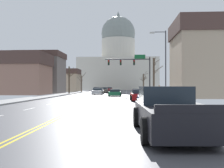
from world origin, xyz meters
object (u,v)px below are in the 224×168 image
(sedan_near_01, at_px, (138,94))
(pedestrian_00, at_px, (159,91))
(sedan_near_04, at_px, (153,104))
(bicycle_parked, at_px, (162,95))
(sedan_near_00, at_px, (115,93))
(pickup_truck_near_05, at_px, (168,113))
(sedan_oncoming_02, at_px, (97,90))
(signal_gantry, at_px, (134,66))
(sedan_near_02, at_px, (140,95))
(sedan_oncoming_01, at_px, (104,90))
(street_lamp_right, at_px, (164,59))
(sedan_oncoming_03, at_px, (109,89))
(sedan_near_03, at_px, (148,98))
(sedan_oncoming_00, at_px, (98,91))

(sedan_near_01, relative_size, pedestrian_00, 2.87)
(sedan_near_04, xyz_separation_m, bicycle_parked, (3.22, 19.85, -0.08))
(sedan_near_01, bearing_deg, sedan_near_00, 118.23)
(pickup_truck_near_05, xyz_separation_m, sedan_oncoming_02, (-10.02, 66.69, -0.13))
(signal_gantry, xyz_separation_m, sedan_near_02, (0.21, -16.65, -4.58))
(sedan_near_02, relative_size, sedan_oncoming_01, 0.99)
(signal_gantry, relative_size, pedestrian_00, 4.84)
(sedan_oncoming_02, relative_size, bicycle_parked, 2.39)
(street_lamp_right, xyz_separation_m, bicycle_parked, (0.40, 4.44, -4.39))
(sedan_near_00, distance_m, sedan_oncoming_03, 43.12)
(sedan_oncoming_01, xyz_separation_m, sedan_oncoming_02, (-3.07, 12.28, -0.01))
(street_lamp_right, relative_size, sedan_near_01, 1.73)
(sedan_oncoming_02, xyz_separation_m, bicycle_parked, (13.40, -39.90, -0.12))
(bicycle_parked, bearing_deg, sedan_near_03, -103.17)
(sedan_near_00, bearing_deg, sedan_oncoming_02, 101.50)
(sedan_near_04, height_order, sedan_oncoming_01, sedan_oncoming_01)
(sedan_near_00, xyz_separation_m, sedan_oncoming_02, (-6.69, 32.87, 0.06))
(sedan_near_00, xyz_separation_m, sedan_near_04, (3.49, -26.88, 0.02))
(sedan_near_00, height_order, sedan_near_04, sedan_near_04)
(pickup_truck_near_05, bearing_deg, sedan_oncoming_00, 99.50)
(street_lamp_right, relative_size, sedan_oncoming_00, 1.83)
(sedan_near_03, xyz_separation_m, sedan_oncoming_00, (-7.33, 27.27, -0.01))
(signal_gantry, height_order, sedan_oncoming_03, signal_gantry)
(sedan_near_00, xyz_separation_m, sedan_near_01, (3.50, -6.51, 0.04))
(sedan_near_04, distance_m, pickup_truck_near_05, 6.95)
(signal_gantry, xyz_separation_m, sedan_near_00, (-3.15, -3.19, -4.63))
(street_lamp_right, bearing_deg, sedan_near_00, 118.82)
(sedan_near_00, bearing_deg, sedan_near_01, -61.77)
(sedan_oncoming_00, distance_m, sedan_oncoming_03, 35.40)
(sedan_near_02, xyz_separation_m, sedan_oncoming_01, (-6.98, 34.06, 0.02))
(signal_gantry, xyz_separation_m, sedan_oncoming_03, (-6.84, 39.77, -4.61))
(sedan_near_02, xyz_separation_m, bicycle_parked, (3.35, 6.44, -0.11))
(sedan_oncoming_01, bearing_deg, sedan_near_03, -79.65)
(pedestrian_00, bearing_deg, sedan_oncoming_01, 107.95)
(sedan_near_01, relative_size, sedan_near_02, 1.02)
(pedestrian_00, height_order, bicycle_parked, pedestrian_00)
(pickup_truck_near_05, height_order, sedan_oncoming_02, pickup_truck_near_05)
(sedan_near_00, bearing_deg, sedan_oncoming_03, 94.91)
(sedan_near_02, distance_m, sedan_oncoming_01, 34.77)
(sedan_oncoming_00, bearing_deg, sedan_near_01, -63.28)
(sedan_near_03, height_order, sedan_oncoming_02, sedan_oncoming_02)
(street_lamp_right, bearing_deg, sedan_oncoming_01, 107.21)
(sedan_near_02, height_order, sedan_near_03, sedan_near_02)
(sedan_oncoming_01, relative_size, sedan_oncoming_02, 1.10)
(bicycle_parked, bearing_deg, street_lamp_right, -95.16)
(sedan_oncoming_00, bearing_deg, sedan_near_04, -78.39)
(sedan_near_00, distance_m, bicycle_parked, 9.71)
(pedestrian_00, relative_size, bicycle_parked, 0.92)
(sedan_oncoming_02, distance_m, sedan_oncoming_03, 10.52)
(sedan_near_00, height_order, sedan_oncoming_02, sedan_oncoming_02)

